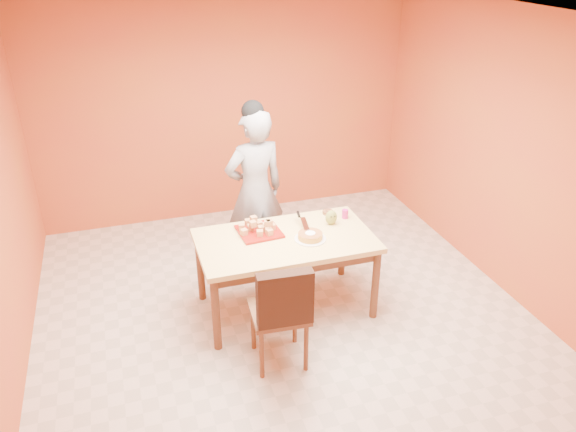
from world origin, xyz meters
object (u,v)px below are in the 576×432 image
object	(u,v)px
red_dinner_plate	(255,228)
sponge_cake	(310,236)
magenta_glass	(345,214)
person	(255,191)
pastry_platter	(259,232)
dining_table	(286,247)
egg_ornament	(331,217)
dining_chair	(280,310)
checker_tin	(328,212)

from	to	relation	value
red_dinner_plate	sponge_cake	xyz separation A→B (m)	(0.43, -0.35, 0.03)
magenta_glass	person	bearing A→B (deg)	139.05
pastry_platter	dining_table	bearing A→B (deg)	-41.94
person	egg_ornament	size ratio (longest dim) A/B	12.20
dining_chair	person	xyz separation A→B (m)	(0.21, 1.55, 0.35)
person	red_dinner_plate	xyz separation A→B (m)	(-0.16, -0.59, -0.10)
dining_chair	magenta_glass	size ratio (longest dim) A/B	11.41
red_dinner_plate	magenta_glass	bearing A→B (deg)	-3.24
dining_table	sponge_cake	size ratio (longest dim) A/B	7.17
magenta_glass	egg_ornament	bearing A→B (deg)	-155.90
person	red_dinner_plate	distance (m)	0.62
person	sponge_cake	size ratio (longest dim) A/B	7.79
pastry_platter	checker_tin	world-z (taller)	checker_tin
person	pastry_platter	bearing A→B (deg)	69.13
dining_chair	sponge_cake	xyz separation A→B (m)	(0.48, 0.62, 0.28)
pastry_platter	red_dinner_plate	bearing A→B (deg)	102.65
pastry_platter	red_dinner_plate	world-z (taller)	pastry_platter
dining_chair	person	world-z (taller)	person
red_dinner_plate	pastry_platter	bearing A→B (deg)	-77.35
red_dinner_plate	checker_tin	size ratio (longest dim) A/B	2.17
dining_table	dining_chair	world-z (taller)	dining_chair
person	magenta_glass	world-z (taller)	person
egg_ornament	checker_tin	bearing A→B (deg)	97.97
person	checker_tin	world-z (taller)	person
red_dinner_plate	magenta_glass	world-z (taller)	magenta_glass
dining_table	pastry_platter	size ratio (longest dim) A/B	4.27
egg_ornament	dining_chair	bearing A→B (deg)	-110.88
dining_table	red_dinner_plate	bearing A→B (deg)	129.50
red_dinner_plate	dining_table	bearing A→B (deg)	-50.50
person	checker_tin	xyz separation A→B (m)	(0.61, -0.50, -0.09)
dining_table	dining_chair	distance (m)	0.77
sponge_cake	red_dinner_plate	bearing A→B (deg)	140.44
dining_chair	magenta_glass	distance (m)	1.35
sponge_cake	egg_ornament	xyz separation A→B (m)	(0.29, 0.22, 0.03)
dining_chair	sponge_cake	distance (m)	0.83
dining_table	checker_tin	xyz separation A→B (m)	(0.55, 0.35, 0.11)
sponge_cake	checker_tin	world-z (taller)	sponge_cake
checker_tin	red_dinner_plate	bearing A→B (deg)	-173.65
dining_table	red_dinner_plate	size ratio (longest dim) A/B	6.96
sponge_cake	person	bearing A→B (deg)	105.93
magenta_glass	checker_tin	bearing A→B (deg)	132.54
dining_chair	red_dinner_plate	bearing A→B (deg)	90.71
person	dining_table	bearing A→B (deg)	84.85
dining_table	pastry_platter	distance (m)	0.29
egg_ornament	magenta_glass	distance (m)	0.20
dining_chair	checker_tin	size ratio (longest dim) A/B	9.37
person	egg_ornament	distance (m)	0.91
person	pastry_platter	distance (m)	0.69
dining_chair	egg_ornament	distance (m)	1.18
sponge_cake	egg_ornament	distance (m)	0.37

